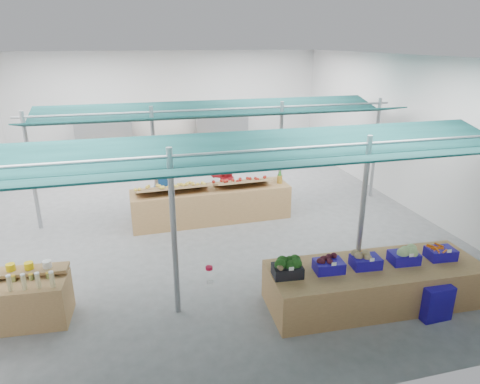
% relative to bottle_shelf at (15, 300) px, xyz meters
% --- Properties ---
extents(floor, '(13.00, 13.00, 0.00)m').
position_rel_bottle_shelf_xyz_m(floor, '(3.69, 3.60, -0.43)').
color(floor, slate).
rests_on(floor, ground).
extents(hall, '(13.00, 13.00, 13.00)m').
position_rel_bottle_shelf_xyz_m(hall, '(3.69, 5.04, 2.22)').
color(hall, silver).
rests_on(hall, ground).
extents(pole_grid, '(10.00, 4.60, 3.00)m').
position_rel_bottle_shelf_xyz_m(pole_grid, '(4.44, 1.85, 1.38)').
color(pole_grid, gray).
rests_on(pole_grid, floor).
extents(awnings, '(9.50, 7.08, 0.30)m').
position_rel_bottle_shelf_xyz_m(awnings, '(4.44, 1.85, 2.35)').
color(awnings, black).
rests_on(awnings, pole_grid).
extents(back_shelving_left, '(2.00, 0.50, 2.00)m').
position_rel_bottle_shelf_xyz_m(back_shelving_left, '(1.19, 9.60, 0.57)').
color(back_shelving_left, '#B23F33').
rests_on(back_shelving_left, floor).
extents(back_shelving_right, '(2.00, 0.50, 2.00)m').
position_rel_bottle_shelf_xyz_m(back_shelving_right, '(5.69, 9.60, 0.57)').
color(back_shelving_right, '#B23F33').
rests_on(back_shelving_right, floor).
extents(bottle_shelf, '(1.80, 1.19, 1.06)m').
position_rel_bottle_shelf_xyz_m(bottle_shelf, '(0.00, 0.00, 0.00)').
color(bottle_shelf, '#976D42').
rests_on(bottle_shelf, floor).
extents(veg_counter, '(3.93, 1.46, 0.76)m').
position_rel_bottle_shelf_xyz_m(veg_counter, '(6.20, -1.02, -0.05)').
color(veg_counter, '#976D42').
rests_on(veg_counter, floor).
extents(fruit_counter, '(4.20, 1.09, 0.89)m').
position_rel_bottle_shelf_xyz_m(fruit_counter, '(4.07, 3.50, 0.02)').
color(fruit_counter, '#976D42').
rests_on(fruit_counter, floor).
extents(far_counter, '(5.10, 1.17, 0.91)m').
position_rel_bottle_shelf_xyz_m(far_counter, '(2.93, 9.30, 0.03)').
color(far_counter, '#976D42').
rests_on(far_counter, floor).
extents(crate_stack, '(0.54, 0.39, 0.63)m').
position_rel_bottle_shelf_xyz_m(crate_stack, '(6.98, -1.69, -0.11)').
color(crate_stack, '#180D93').
rests_on(crate_stack, floor).
extents(vendor_left, '(0.62, 0.41, 1.67)m').
position_rel_bottle_shelf_xyz_m(vendor_left, '(2.87, 4.60, 0.41)').
color(vendor_left, '#15478D').
rests_on(vendor_left, floor).
extents(vendor_right, '(0.83, 0.65, 1.67)m').
position_rel_bottle_shelf_xyz_m(vendor_right, '(4.67, 4.60, 0.41)').
color(vendor_right, maroon).
rests_on(vendor_right, floor).
extents(crate_broccoli, '(0.53, 0.42, 0.35)m').
position_rel_bottle_shelf_xyz_m(crate_broccoli, '(4.53, -0.95, 0.49)').
color(crate_broccoli, black).
rests_on(crate_broccoli, veg_counter).
extents(crate_beets, '(0.53, 0.42, 0.29)m').
position_rel_bottle_shelf_xyz_m(crate_beets, '(5.29, -0.98, 0.46)').
color(crate_beets, '#180D93').
rests_on(crate_beets, veg_counter).
extents(crate_celeriac, '(0.53, 0.42, 0.31)m').
position_rel_bottle_shelf_xyz_m(crate_celeriac, '(5.99, -1.01, 0.47)').
color(crate_celeriac, '#180D93').
rests_on(crate_celeriac, veg_counter).
extents(crate_cabbage, '(0.53, 0.42, 0.35)m').
position_rel_bottle_shelf_xyz_m(crate_cabbage, '(6.74, -1.04, 0.49)').
color(crate_cabbage, '#180D93').
rests_on(crate_cabbage, veg_counter).
extents(crate_carrots, '(0.53, 0.42, 0.29)m').
position_rel_bottle_shelf_xyz_m(crate_carrots, '(7.50, -1.07, 0.44)').
color(crate_carrots, '#180D93').
rests_on(crate_carrots, veg_counter).
extents(sparrow, '(0.12, 0.09, 0.11)m').
position_rel_bottle_shelf_xyz_m(sparrow, '(4.35, -1.08, 0.58)').
color(sparrow, brown).
rests_on(sparrow, crate_broccoli).
extents(pole_ribbon, '(0.12, 0.12, 0.28)m').
position_rel_bottle_shelf_xyz_m(pole_ribbon, '(3.18, -0.95, 0.65)').
color(pole_ribbon, '#BA0C2B').
rests_on(pole_ribbon, pole_grid).
extents(apple_heap_yellow, '(1.93, 0.79, 0.27)m').
position_rel_bottle_shelf_xyz_m(apple_heap_yellow, '(3.08, 3.38, 0.63)').
color(apple_heap_yellow, '#997247').
rests_on(apple_heap_yellow, fruit_counter).
extents(apple_heap_red, '(1.53, 0.77, 0.27)m').
position_rel_bottle_shelf_xyz_m(apple_heap_red, '(4.91, 3.43, 0.63)').
color(apple_heap_red, '#997247').
rests_on(apple_heap_red, fruit_counter).
extents(pineapple, '(0.14, 0.14, 0.39)m').
position_rel_bottle_shelf_xyz_m(pineapple, '(5.96, 3.45, 0.65)').
color(pineapple, '#8C6019').
rests_on(pineapple, fruit_counter).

